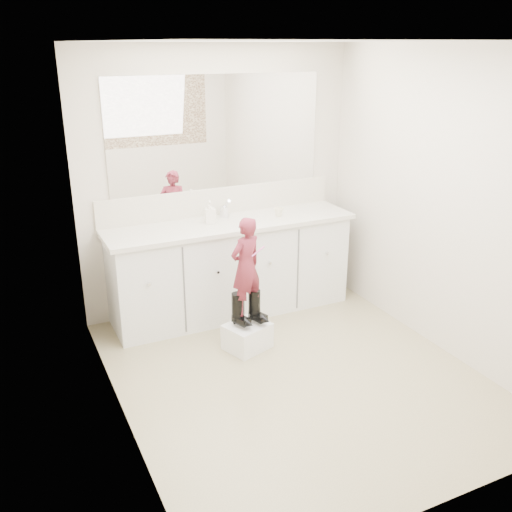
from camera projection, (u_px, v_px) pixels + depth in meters
floor at (295, 374)px, 4.38m from camera, size 3.00×3.00×0.00m
ceiling at (304, 41)px, 3.54m from camera, size 3.00×3.00×0.00m
wall_back at (218, 181)px, 5.23m from camera, size 2.60×0.00×2.60m
wall_front at (455, 311)px, 2.69m from camera, size 2.60×0.00×2.60m
wall_left at (111, 253)px, 3.44m from camera, size 0.00×3.00×3.00m
wall_right at (443, 204)px, 4.49m from camera, size 0.00×3.00×3.00m
vanity_cabinet at (231, 269)px, 5.27m from camera, size 2.20×0.55×0.85m
countertop at (231, 224)px, 5.10m from camera, size 2.28×0.58×0.04m
backsplash at (219, 201)px, 5.28m from camera, size 2.28×0.03×0.25m
mirror at (218, 133)px, 5.07m from camera, size 2.00×0.02×1.00m
dot_panel at (466, 219)px, 2.55m from camera, size 2.00×0.01×1.20m
faucet at (224, 212)px, 5.22m from camera, size 0.08×0.08×0.10m
cup at (279, 212)px, 5.24m from camera, size 0.11×0.11×0.08m
soap_bottle at (210, 212)px, 5.02m from camera, size 0.11×0.11×0.20m
step_stool at (247, 336)px, 4.72m from camera, size 0.41×0.38×0.22m
boot_left at (238, 310)px, 4.62m from camera, size 0.16×0.21×0.28m
boot_right at (254, 306)px, 4.68m from camera, size 0.16×0.21×0.28m
toddler at (246, 266)px, 4.52m from camera, size 0.34×0.28×0.81m
toothbrush at (258, 251)px, 4.43m from camera, size 0.13×0.06×0.06m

